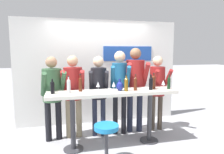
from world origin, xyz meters
TOP-DOWN VIEW (x-y plane):
  - ground_plane at (0.00, 0.00)m, footprint 40.00×40.00m
  - back_wall at (0.01, 1.37)m, footprint 3.99×0.12m
  - tasting_table at (-0.00, 0.00)m, footprint 2.39×0.52m
  - bar_stool at (-0.25, -0.58)m, footprint 0.41×0.41m
  - person_far_left at (-1.10, 0.50)m, footprint 0.51×0.60m
  - person_left at (-0.70, 0.55)m, footprint 0.47×0.56m
  - person_center_left at (-0.18, 0.50)m, footprint 0.44×0.55m
  - person_center at (0.27, 0.49)m, footprint 0.47×0.59m
  - person_center_right at (0.63, 0.53)m, footprint 0.53×0.64m
  - person_right at (1.14, 0.49)m, footprint 0.40×0.51m
  - wine_bottle_0 at (0.73, -0.05)m, footprint 0.07×0.07m
  - wine_bottle_1 at (-0.80, 0.01)m, footprint 0.06×0.06m
  - wine_bottle_2 at (-1.07, 0.02)m, footprint 0.07×0.07m
  - wine_bottle_3 at (0.83, 0.04)m, footprint 0.07×0.07m
  - wine_bottle_4 at (0.23, -0.07)m, footprint 0.07×0.07m
  - wine_bottle_5 at (-0.58, 0.11)m, footprint 0.06×0.06m
  - wine_bottle_6 at (1.10, -0.07)m, footprint 0.06×0.06m
  - wine_bottle_7 at (0.42, -0.04)m, footprint 0.06×0.06m
  - wine_glass_0 at (0.01, -0.03)m, footprint 0.07×0.07m
  - wine_glass_1 at (-0.27, 0.02)m, footprint 0.07×0.07m
  - wine_glass_2 at (0.98, -0.07)m, footprint 0.07×0.07m
  - decorative_vase at (0.13, -0.00)m, footprint 0.13×0.13m

SIDE VIEW (x-z plane):
  - ground_plane at x=0.00m, z-range 0.00..0.00m
  - bar_stool at x=-0.25m, z-range 0.10..0.74m
  - tasting_table at x=0.00m, z-range 0.35..1.40m
  - person_far_left at x=-1.10m, z-range 0.20..1.87m
  - person_right at x=1.14m, z-range 0.21..1.88m
  - person_left at x=-0.70m, z-range 0.20..1.89m
  - person_center_left at x=-0.18m, z-range 0.21..1.89m
  - person_center at x=0.27m, z-range 0.23..2.01m
  - decorative_vase at x=0.13m, z-range 1.03..1.25m
  - person_center_right at x=0.63m, z-range 0.22..2.07m
  - wine_bottle_2 at x=-1.07m, z-range 1.04..1.30m
  - wine_glass_0 at x=0.01m, z-range 1.09..1.26m
  - wine_glass_1 at x=-0.27m, z-range 1.09..1.26m
  - wine_glass_2 at x=0.98m, z-range 1.09..1.26m
  - wine_bottle_6 at x=1.10m, z-range 1.04..1.32m
  - wine_bottle_0 at x=0.73m, z-range 1.04..1.33m
  - wine_bottle_1 at x=-0.80m, z-range 1.04..1.34m
  - wine_bottle_7 at x=0.42m, z-range 1.04..1.34m
  - wine_bottle_4 at x=0.23m, z-range 1.04..1.34m
  - wine_bottle_3 at x=0.83m, z-range 1.04..1.35m
  - wine_bottle_5 at x=-0.58m, z-range 1.03..1.35m
  - back_wall at x=0.01m, z-range 0.00..2.54m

